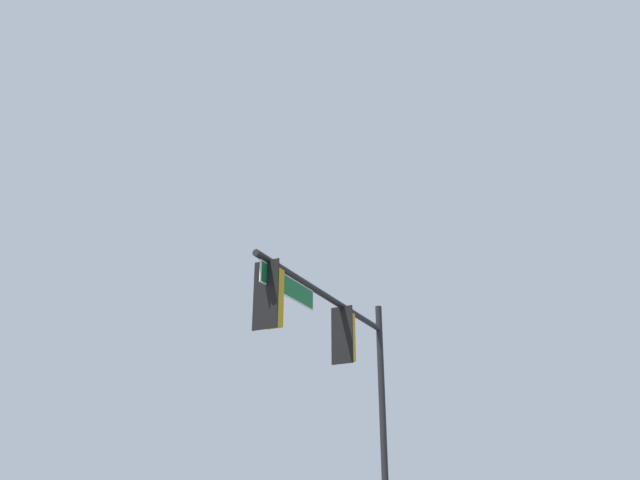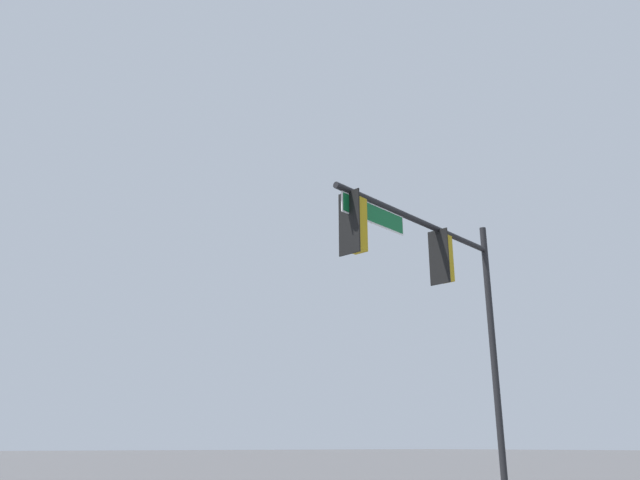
% 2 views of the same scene
% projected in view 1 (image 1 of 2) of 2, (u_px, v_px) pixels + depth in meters
% --- Properties ---
extents(signal_pole_near, '(5.80, 1.34, 6.82)m').
position_uv_depth(signal_pole_near, '(335.00, 352.00, 13.38)').
color(signal_pole_near, black).
rests_on(signal_pole_near, ground_plane).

